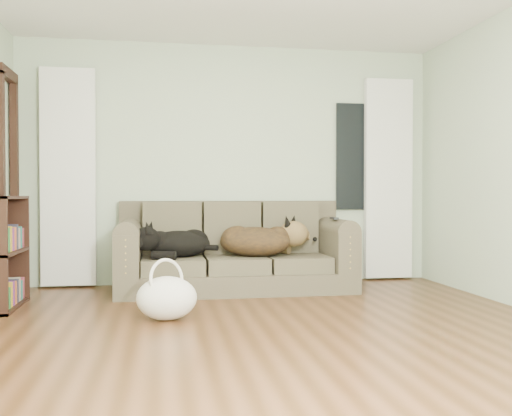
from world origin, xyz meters
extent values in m
plane|color=#3F2410|center=(0.00, 0.00, 0.00)|extent=(5.00, 5.00, 0.00)
cube|color=#A7B79D|center=(0.00, 2.50, 1.30)|extent=(4.50, 0.04, 2.60)
cube|color=white|center=(-1.70, 2.42, 1.15)|extent=(0.55, 0.08, 2.25)
cube|color=white|center=(1.80, 2.42, 1.15)|extent=(0.55, 0.08, 2.25)
cube|color=black|center=(1.45, 2.47, 1.40)|extent=(0.50, 0.03, 1.20)
cube|color=black|center=(-2.20, 2.05, 1.05)|extent=(0.07, 0.60, 2.10)
cube|color=#3B3A26|center=(-0.01, 1.97, 0.45)|extent=(2.34, 1.01, 0.96)
ellipsoid|color=black|center=(-0.62, 1.95, 0.48)|extent=(0.68, 0.51, 0.27)
ellipsoid|color=black|center=(0.23, 1.92, 0.49)|extent=(0.88, 0.76, 0.33)
cube|color=black|center=(0.97, 1.81, 0.73)|extent=(0.05, 0.16, 0.02)
ellipsoid|color=silver|center=(-0.71, 0.69, 0.16)|extent=(0.55, 0.48, 0.34)
cube|color=black|center=(-2.09, 1.39, 0.50)|extent=(0.34, 0.78, 0.96)
camera|label=1|loc=(-0.75, -3.73, 0.96)|focal=40.00mm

